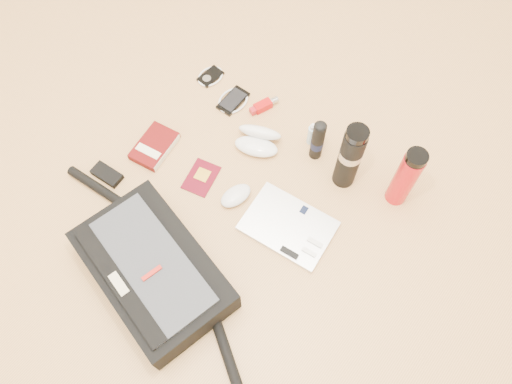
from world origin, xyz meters
TOP-DOWN VIEW (x-y plane):
  - ground at (0.00, 0.00)m, footprint 4.00×4.00m
  - messenger_bag at (-0.04, -0.29)m, footprint 1.00×0.41m
  - laptop at (0.19, 0.12)m, footprint 0.31×0.24m
  - book at (-0.38, 0.06)m, footprint 0.14×0.19m
  - passport at (-0.17, 0.08)m, footprint 0.13×0.15m
  - mouse at (-0.02, 0.09)m, footprint 0.10×0.13m
  - sunglasses_case at (-0.10, 0.31)m, footprint 0.20×0.19m
  - ipod at (-0.44, 0.44)m, footprint 0.09×0.10m
  - phone at (-0.29, 0.40)m, footprint 0.11×0.13m
  - inhaler at (-0.18, 0.45)m, footprint 0.06×0.12m
  - spray_bottle at (0.04, 0.44)m, footprint 0.03×0.03m
  - aerosol_can at (0.09, 0.41)m, footprint 0.05×0.05m
  - thermos_black at (0.23, 0.39)m, footprint 0.09×0.09m
  - thermos_red at (0.41, 0.44)m, footprint 0.09×0.09m

SIDE VIEW (x-z plane):
  - ground at x=0.00m, z-range 0.00..0.00m
  - passport at x=-0.17m, z-range 0.00..0.01m
  - ipod at x=-0.44m, z-range 0.00..0.01m
  - phone at x=-0.29m, z-range 0.00..0.01m
  - laptop at x=0.19m, z-range 0.00..0.02m
  - book at x=-0.38m, z-range 0.00..0.03m
  - inhaler at x=-0.18m, z-range 0.00..0.03m
  - mouse at x=-0.02m, z-range 0.00..0.04m
  - sunglasses_case at x=-0.10m, z-range -0.01..0.08m
  - spray_bottle at x=0.04m, z-range -0.01..0.10m
  - messenger_bag at x=-0.04m, z-range -0.01..0.13m
  - aerosol_can at x=0.09m, z-range 0.00..0.19m
  - thermos_red at x=0.41m, z-range 0.00..0.28m
  - thermos_black at x=0.23m, z-range 0.00..0.30m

